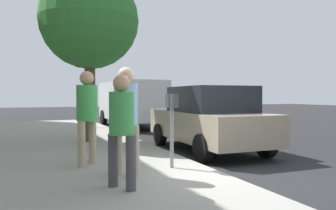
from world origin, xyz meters
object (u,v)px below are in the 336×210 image
(pedestrian_at_meter, at_px, (126,111))
(parked_sedan_near, at_px, (208,119))
(parked_van_far, at_px, (131,101))
(parking_officer, at_px, (87,109))
(pedestrian_bystander, at_px, (122,123))
(street_tree, at_px, (89,21))
(traffic_signal, at_px, (92,71))
(parking_meter, at_px, (172,115))

(pedestrian_at_meter, distance_m, parked_sedan_near, 3.87)
(pedestrian_at_meter, relative_size, parked_van_far, 0.36)
(pedestrian_at_meter, relative_size, parking_officer, 1.00)
(pedestrian_bystander, bearing_deg, street_tree, 54.62)
(pedestrian_at_meter, height_order, traffic_signal, traffic_signal)
(parked_sedan_near, height_order, traffic_signal, traffic_signal)
(parking_officer, bearing_deg, traffic_signal, 120.29)
(pedestrian_at_meter, distance_m, street_tree, 5.25)
(parking_meter, distance_m, traffic_signal, 8.86)
(pedestrian_at_meter, xyz_separation_m, parked_sedan_near, (2.41, -3.01, -0.37))
(parking_officer, relative_size, parked_van_far, 0.36)
(parking_officer, xyz_separation_m, street_tree, (3.49, -0.66, 2.51))
(parking_meter, xyz_separation_m, pedestrian_at_meter, (-0.27, 0.98, 0.10))
(parking_officer, relative_size, traffic_signal, 0.52)
(parked_van_far, relative_size, traffic_signal, 1.45)
(pedestrian_bystander, height_order, parked_van_far, parked_van_far)
(parked_sedan_near, bearing_deg, parking_officer, 110.34)
(pedestrian_at_meter, distance_m, traffic_signal, 9.16)
(pedestrian_at_meter, bearing_deg, street_tree, 58.48)
(parking_meter, bearing_deg, pedestrian_bystander, 128.64)
(street_tree, bearing_deg, parking_meter, -169.63)
(parking_officer, bearing_deg, street_tree, 120.34)
(traffic_signal, bearing_deg, pedestrian_at_meter, 173.55)
(pedestrian_bystander, bearing_deg, traffic_signal, 51.94)
(pedestrian_at_meter, bearing_deg, parking_officer, 83.78)
(parking_meter, bearing_deg, parked_van_far, -12.01)
(street_tree, bearing_deg, pedestrian_at_meter, 177.74)
(parked_sedan_near, bearing_deg, pedestrian_bystander, 133.74)
(pedestrian_bystander, xyz_separation_m, street_tree, (5.34, -0.46, 2.64))
(parking_meter, relative_size, parking_officer, 0.76)
(parking_meter, xyz_separation_m, parked_van_far, (9.56, -2.03, 0.09))
(pedestrian_bystander, distance_m, street_tree, 5.98)
(parked_sedan_near, height_order, parked_van_far, parked_van_far)
(parking_meter, xyz_separation_m, parked_sedan_near, (2.14, -2.03, -0.27))
(pedestrian_at_meter, relative_size, parked_sedan_near, 0.42)
(pedestrian_at_meter, xyz_separation_m, parking_officer, (1.12, 0.48, -0.00))
(pedestrian_at_meter, height_order, parked_van_far, parked_van_far)
(pedestrian_bystander, xyz_separation_m, parked_sedan_near, (3.14, -3.28, -0.24))
(pedestrian_bystander, xyz_separation_m, parking_officer, (1.85, 0.20, 0.13))
(pedestrian_at_meter, distance_m, parking_officer, 1.22)
(pedestrian_bystander, height_order, traffic_signal, traffic_signal)
(pedestrian_bystander, height_order, street_tree, street_tree)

